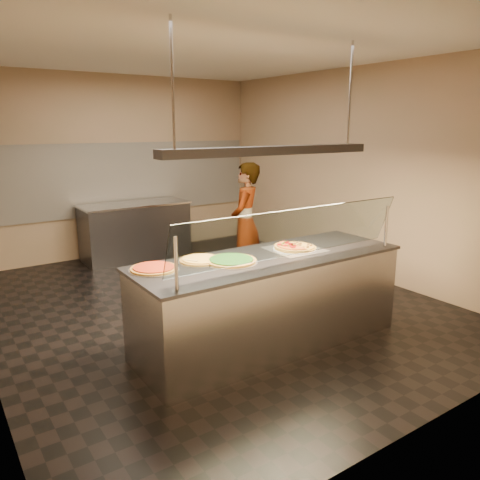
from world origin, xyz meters
TOP-DOWN VIEW (x-y plane):
  - ground at (0.00, 0.00)m, footprint 5.00×6.00m
  - ceiling at (0.00, 0.00)m, footprint 5.00×6.00m
  - wall_back at (0.00, 3.01)m, footprint 5.00×0.02m
  - wall_front at (0.00, -3.01)m, footprint 5.00×0.02m
  - wall_right at (2.51, 0.00)m, footprint 0.02×6.00m
  - tile_band at (0.00, 2.98)m, footprint 4.90×0.02m
  - serving_counter at (-0.06, -1.27)m, footprint 2.77×0.94m
  - sneeze_guard at (-0.06, -1.62)m, footprint 2.53×0.18m
  - perforated_tray at (0.31, -1.21)m, footprint 0.54×0.54m
  - half_pizza_pepperoni at (0.20, -1.21)m, footprint 0.24×0.44m
  - half_pizza_sausage at (0.41, -1.22)m, footprint 0.23×0.44m
  - pizza_spinach at (-0.49, -1.23)m, footprint 0.51×0.51m
  - pizza_cheese at (-0.71, -1.04)m, footprint 0.43×0.43m
  - pizza_tomato at (-1.19, -1.05)m, footprint 0.44×0.44m
  - pizza_spatula at (-0.77, -1.08)m, footprint 0.27×0.18m
  - prep_table at (0.06, 2.55)m, footprint 1.76×0.74m
  - worker at (0.91, 0.54)m, footprint 0.73×0.71m
  - heat_lamp_housing at (-0.06, -1.27)m, footprint 2.30×0.18m
  - lamp_rod_left at (-1.06, -1.27)m, footprint 0.02×0.02m
  - lamp_rod_right at (0.94, -1.27)m, footprint 0.02×0.02m

SIDE VIEW (x-z plane):
  - ground at x=0.00m, z-range -0.02..0.00m
  - serving_counter at x=-0.06m, z-range 0.00..0.93m
  - prep_table at x=0.06m, z-range 0.00..0.93m
  - worker at x=0.91m, z-range 0.00..1.69m
  - perforated_tray at x=0.31m, z-range 0.93..0.94m
  - pizza_cheese at x=-0.71m, z-range 0.93..0.96m
  - pizza_tomato at x=-1.19m, z-range 0.93..0.96m
  - pizza_spinach at x=-0.49m, z-range 0.93..0.96m
  - half_pizza_sausage at x=0.41m, z-range 0.94..0.98m
  - pizza_spatula at x=-0.77m, z-range 0.95..0.97m
  - half_pizza_pepperoni at x=0.20m, z-range 0.94..0.99m
  - sneeze_guard at x=-0.06m, z-range 0.96..1.49m
  - tile_band at x=0.00m, z-range 0.70..1.90m
  - wall_back at x=0.00m, z-range 0.00..3.00m
  - wall_front at x=0.00m, z-range 0.00..3.00m
  - wall_right at x=2.51m, z-range 0.00..3.00m
  - heat_lamp_housing at x=-0.06m, z-range 1.91..1.99m
  - lamp_rod_left at x=-1.06m, z-range 1.99..3.00m
  - lamp_rod_right at x=0.94m, z-range 1.99..3.00m
  - ceiling at x=0.00m, z-range 3.00..3.02m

